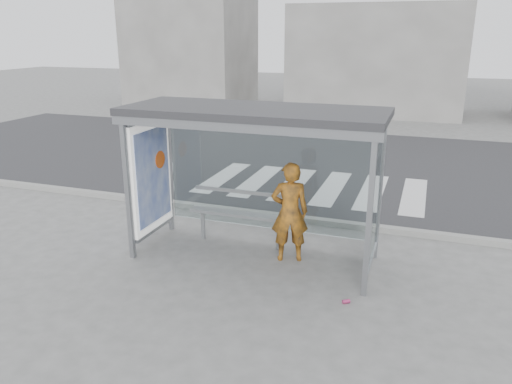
% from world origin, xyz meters
% --- Properties ---
extents(ground, '(80.00, 80.00, 0.00)m').
position_xyz_m(ground, '(0.00, 0.00, 0.00)').
color(ground, '#62615F').
rests_on(ground, ground).
extents(road, '(30.00, 10.00, 0.01)m').
position_xyz_m(road, '(0.00, 7.00, 0.00)').
color(road, '#2B2B2E').
rests_on(road, ground).
extents(curb, '(30.00, 0.18, 0.12)m').
position_xyz_m(curb, '(0.00, 1.95, 0.06)').
color(curb, gray).
rests_on(curb, ground).
extents(crosswalk, '(5.55, 3.00, 0.00)m').
position_xyz_m(crosswalk, '(0.00, 4.50, 0.00)').
color(crosswalk, silver).
rests_on(crosswalk, ground).
extents(bus_shelter, '(4.25, 1.65, 2.62)m').
position_xyz_m(bus_shelter, '(-0.37, 0.06, 1.98)').
color(bus_shelter, gray).
rests_on(bus_shelter, ground).
extents(building_left, '(6.00, 5.00, 6.00)m').
position_xyz_m(building_left, '(-10.00, 18.00, 3.00)').
color(building_left, slate).
rests_on(building_left, ground).
extents(building_center, '(8.00, 5.00, 5.00)m').
position_xyz_m(building_center, '(0.00, 18.00, 2.50)').
color(building_center, slate).
rests_on(building_center, ground).
extents(person, '(0.74, 0.60, 1.74)m').
position_xyz_m(person, '(0.60, 0.13, 0.87)').
color(person, '#CC6813').
rests_on(person, ground).
extents(bench, '(1.92, 0.33, 0.99)m').
position_xyz_m(bench, '(-0.45, 0.50, 0.58)').
color(bench, gray).
rests_on(bench, ground).
extents(soda_can, '(0.12, 0.11, 0.06)m').
position_xyz_m(soda_can, '(1.79, -1.03, 0.03)').
color(soda_can, '#E24285').
rests_on(soda_can, ground).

